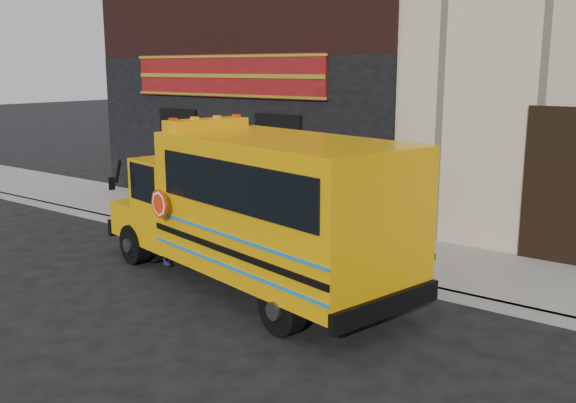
# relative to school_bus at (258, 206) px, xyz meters

# --- Properties ---
(ground) EXTENTS (120.00, 120.00, 0.00)m
(ground) POSITION_rel_school_bus_xyz_m (0.23, -1.04, -1.51)
(ground) COLOR black
(ground) RESTS_ON ground
(curb) EXTENTS (40.00, 0.20, 0.15)m
(curb) POSITION_rel_school_bus_xyz_m (0.23, 1.56, -1.43)
(curb) COLOR gray
(curb) RESTS_ON ground
(sidewalk) EXTENTS (40.00, 3.00, 0.15)m
(sidewalk) POSITION_rel_school_bus_xyz_m (0.23, 3.06, -1.43)
(sidewalk) COLOR gray
(sidewalk) RESTS_ON ground
(school_bus) EXTENTS (7.19, 3.55, 2.92)m
(school_bus) POSITION_rel_school_bus_xyz_m (0.00, 0.00, 0.00)
(school_bus) COLOR black
(school_bus) RESTS_ON ground
(bicycle) EXTENTS (1.71, 0.72, 1.00)m
(bicycle) POSITION_rel_school_bus_xyz_m (-2.24, -0.04, -1.01)
(bicycle) COLOR black
(bicycle) RESTS_ON ground
(cyclist) EXTENTS (0.51, 0.68, 1.67)m
(cyclist) POSITION_rel_school_bus_xyz_m (-2.29, 0.03, -0.68)
(cyclist) COLOR black
(cyclist) RESTS_ON ground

